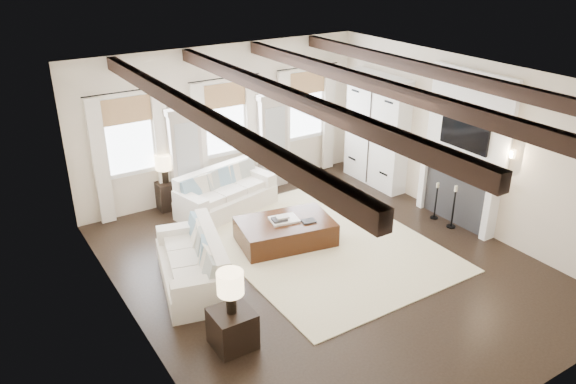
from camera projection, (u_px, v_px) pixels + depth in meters
ground at (326, 266)px, 9.64m from camera, size 7.50×7.50×0.00m
room_shell at (333, 140)px, 9.91m from camera, size 6.54×7.54×3.22m
area_rug at (322, 243)px, 10.34m from camera, size 3.51×4.52×0.02m
sofa_back at (224, 194)px, 11.48m from camera, size 2.19×1.37×0.87m
sofa_left at (195, 265)px, 9.01m from camera, size 1.39×2.18×0.87m
ottoman at (285, 232)px, 10.29m from camera, size 1.86×1.35×0.44m
tray at (284, 220)px, 10.21m from camera, size 0.56×0.47×0.04m
book_lower at (279, 219)px, 10.13m from camera, size 0.29×0.24×0.04m
book_upper at (282, 217)px, 10.14m from camera, size 0.25×0.21×0.03m
book_loose at (309, 221)px, 10.16m from camera, size 0.27×0.22×0.03m
side_table_front at (233, 328)px, 7.66m from camera, size 0.55×0.55×0.55m
lamp_front at (230, 285)px, 7.37m from camera, size 0.36×0.36×0.62m
side_table_back at (167, 195)px, 11.57m from camera, size 0.39×0.39×0.59m
lamp_back at (164, 163)px, 11.28m from camera, size 0.35×0.35×0.61m
candlestick_near at (453, 210)px, 10.79m from camera, size 0.18×0.18×0.87m
candlestick_far at (436, 204)px, 11.15m from camera, size 0.16×0.16×0.77m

